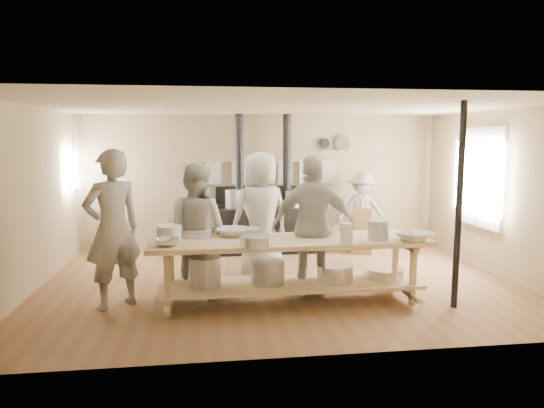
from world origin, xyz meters
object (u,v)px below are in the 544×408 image
Objects in this scene: cook_right at (313,227)px; cook_by_window at (362,211)px; cook_center at (260,216)px; prep_table at (290,264)px; cook_far_left at (113,229)px; chair at (361,240)px; roasting_pan at (243,232)px; stove at (263,224)px; cook_left at (196,230)px.

cook_by_window is at bearing -116.24° from cook_right.
cook_right is at bearing 102.47° from cook_center.
cook_right reaches higher than cook_by_window.
prep_table is 1.32m from cook_center.
cook_far_left is 4.81m from chair.
cook_far_left reaches higher than roasting_pan.
cook_right is (2.60, 0.07, -0.04)m from cook_far_left.
stove is 1.29× the size of cook_far_left.
prep_table is (-0.00, -3.02, -0.00)m from stove.
cook_right is 0.95m from roasting_pan.
cook_right is at bearing -111.25° from cook_by_window.
cook_right is 4.45× the size of roasting_pan.
cook_right is at bearing 149.12° from cook_far_left.
cook_left is 1.21m from cook_center.
cook_right is at bearing -6.68° from roasting_pan.
stove is 1.92m from cook_by_window.
prep_table is at bearing 82.60° from cook_center.
chair is (2.07, 1.41, -0.73)m from cook_center.
cook_far_left is 1.04× the size of cook_center.
cook_far_left reaches higher than cook_right.
chair is (4.06, 2.47, -0.77)m from cook_far_left.
cook_by_window is (1.54, 2.63, -0.21)m from cook_right.
roasting_pan is at bearing 150.52° from prep_table.
prep_table is 0.61m from cook_right.
cook_left reaches higher than prep_table.
prep_table is 3.21m from chair.
chair is at bearing -100.71° from cook_by_window.
roasting_pan reaches higher than prep_table.
roasting_pan is (0.62, -0.15, -0.01)m from cook_left.
stove reaches higher than cook_right.
prep_table is 1.79× the size of cook_far_left.
cook_far_left is 2.46× the size of chair.
cook_right is at bearing -161.04° from cook_left.
cook_right is (1.57, -0.26, 0.06)m from cook_left.
cook_far_left is 4.64× the size of roasting_pan.
roasting_pan is at bearing -125.51° from cook_by_window.
cook_right reaches higher than cook_left.
cook_far_left is 4.94m from cook_by_window.
prep_table is 1.86× the size of cook_right.
roasting_pan is (-0.59, -2.69, 0.38)m from stove.
cook_center is 1.17m from cook_right.
stove is at bearing -78.67° from cook_right.
chair is at bearing -12.09° from stove.
cook_center is (0.96, 0.74, 0.06)m from cook_left.
cook_far_left reaches higher than prep_table.
prep_table is at bearing -173.26° from cook_left.
cook_left is at bearing -5.33° from cook_right.
chair is 3.39m from roasting_pan.
stove reaches higher than roasting_pan.
cook_center is 0.95m from roasting_pan.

